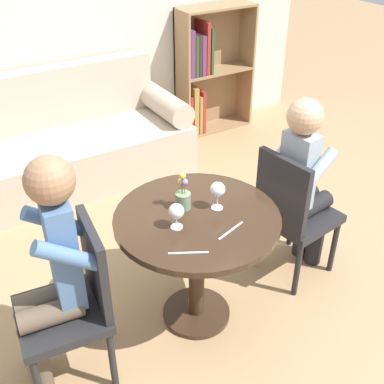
# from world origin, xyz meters

# --- Properties ---
(ground_plane) EXTENTS (16.00, 16.00, 0.00)m
(ground_plane) POSITION_xyz_m (0.00, 0.00, 0.00)
(ground_plane) COLOR tan
(back_wall) EXTENTS (5.20, 0.05, 2.70)m
(back_wall) POSITION_xyz_m (0.00, 2.33, 1.35)
(back_wall) COLOR beige
(back_wall) RESTS_ON ground_plane
(round_table) EXTENTS (0.88, 0.88, 0.73)m
(round_table) POSITION_xyz_m (0.00, 0.00, 0.57)
(round_table) COLOR #382619
(round_table) RESTS_ON ground_plane
(couch) EXTENTS (1.83, 0.80, 0.92)m
(couch) POSITION_xyz_m (0.00, 1.91, 0.31)
(couch) COLOR #B7A893
(couch) RESTS_ON ground_plane
(bookshelf_right) EXTENTS (0.78, 0.28, 1.23)m
(bookshelf_right) POSITION_xyz_m (1.45, 2.17, 0.61)
(bookshelf_right) COLOR #93704C
(bookshelf_right) RESTS_ON ground_plane
(chair_left) EXTENTS (0.47, 0.47, 0.90)m
(chair_left) POSITION_xyz_m (-0.70, -0.01, 0.49)
(chair_left) COLOR #232326
(chair_left) RESTS_ON ground_plane
(chair_right) EXTENTS (0.47, 0.47, 0.90)m
(chair_right) POSITION_xyz_m (0.70, 0.02, 0.49)
(chair_right) COLOR #232326
(chair_right) RESTS_ON ground_plane
(person_left) EXTENTS (0.44, 0.37, 1.28)m
(person_left) POSITION_xyz_m (-0.78, 0.01, 0.69)
(person_left) COLOR brown
(person_left) RESTS_ON ground_plane
(person_right) EXTENTS (0.44, 0.37, 1.22)m
(person_right) POSITION_xyz_m (0.79, 0.03, 0.65)
(person_right) COLOR black
(person_right) RESTS_ON ground_plane
(wine_glass_left) EXTENTS (0.08, 0.08, 0.14)m
(wine_glass_left) POSITION_xyz_m (-0.14, -0.03, 0.82)
(wine_glass_left) COLOR white
(wine_glass_left) RESTS_ON round_table
(wine_glass_right) EXTENTS (0.08, 0.08, 0.16)m
(wine_glass_right) POSITION_xyz_m (0.13, 0.01, 0.84)
(wine_glass_right) COLOR white
(wine_glass_right) RESTS_ON round_table
(flower_vase) EXTENTS (0.08, 0.08, 0.22)m
(flower_vase) POSITION_xyz_m (-0.02, 0.10, 0.80)
(flower_vase) COLOR gray
(flower_vase) RESTS_ON round_table
(knife_left_setting) EXTENTS (0.18, 0.07, 0.00)m
(knife_left_setting) POSITION_xyz_m (0.08, -0.20, 0.73)
(knife_left_setting) COLOR silver
(knife_left_setting) RESTS_ON round_table
(fork_left_setting) EXTENTS (0.17, 0.10, 0.00)m
(fork_left_setting) POSITION_xyz_m (-0.19, -0.23, 0.73)
(fork_left_setting) COLOR silver
(fork_left_setting) RESTS_ON round_table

